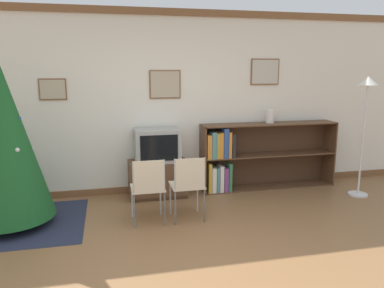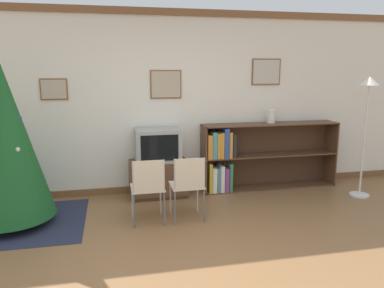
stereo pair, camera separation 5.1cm
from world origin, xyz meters
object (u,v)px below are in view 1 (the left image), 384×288
Objects in this scene: folding_chair_left at (148,187)px; standing_lamp at (366,105)px; folding_chair_right at (188,184)px; tv_console at (158,179)px; christmas_tree at (3,138)px; television at (157,145)px; bookshelf at (245,157)px; vase at (270,116)px.

folding_chair_left is 3.30m from standing_lamp.
folding_chair_left and folding_chair_right have the same top height.
tv_console is 1.03× the size of folding_chair_left.
christmas_tree is 1.22× the size of standing_lamp.
folding_chair_right is at bearing -76.06° from tv_console.
television is at bearing -90.00° from tv_console.
christmas_tree reaches higher than folding_chair_left.
bookshelf is 0.75m from vase.
tv_console is 0.39× the size of bookshelf.
bookshelf is (3.24, 0.70, -0.56)m from christmas_tree.
standing_lamp reaches higher than vase.
christmas_tree is 2.22m from folding_chair_right.
standing_lamp is at bearing -11.96° from tv_console.
folding_chair_left reaches higher than tv_console.
tv_console is at bearing -177.19° from vase.
bookshelf is (1.62, 1.04, 0.04)m from folding_chair_left.
folding_chair_right is 0.38× the size of bookshelf.
christmas_tree reaches higher than standing_lamp.
christmas_tree is at bearing -168.72° from vase.
folding_chair_right reaches higher than tv_console.
christmas_tree reaches higher than bookshelf.
bookshelf is at bearing 2.50° from tv_console.
tv_console is 1.03m from folding_chair_right.
television is 0.78× the size of folding_chair_left.
folding_chair_left is (-0.24, -0.98, -0.30)m from television.
television is at bearing 103.98° from folding_chair_right.
vase is (1.78, 0.09, 0.36)m from television.
television is 1.05m from folding_chair_left.
vase is at bearing 34.95° from folding_chair_right.
bookshelf is 10.31× the size of vase.
christmas_tree is 3.36m from bookshelf.
christmas_tree is 2.54× the size of tv_console.
television is 3.04m from standing_lamp.
christmas_tree is 2.61× the size of folding_chair_right.
christmas_tree reaches higher than tv_console.
standing_lamp reaches higher than folding_chair_left.
tv_console is (1.87, 0.64, -0.80)m from christmas_tree.
folding_chair_left is at bearing -152.08° from vase.
christmas_tree is at bearing -161.16° from television.
folding_chair_left is at bearing -173.41° from standing_lamp.
folding_chair_left is 0.47× the size of standing_lamp.
christmas_tree is 4.80m from standing_lamp.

